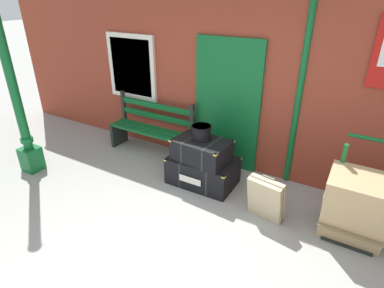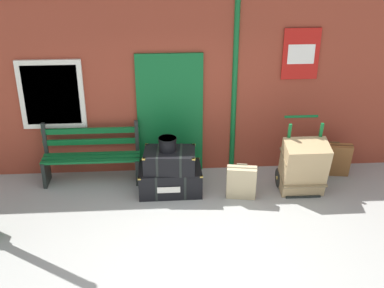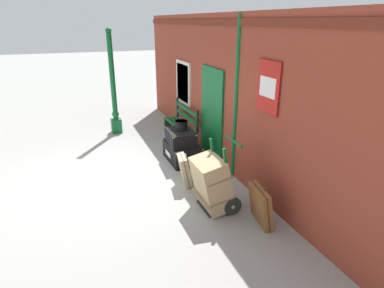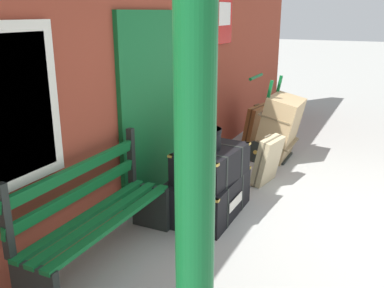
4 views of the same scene
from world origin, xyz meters
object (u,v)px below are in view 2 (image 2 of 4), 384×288
Objects in this scene: platform_bench at (92,156)px; large_brown_trunk at (304,167)px; porters_trolley at (299,173)px; round_hatbox at (168,143)px; suitcase_brown at (241,182)px; steamer_trunk_middle at (170,160)px; suitcase_caramel at (333,159)px; steamer_trunk_base at (170,179)px.

large_brown_trunk is at bearing -10.97° from platform_bench.
large_brown_trunk is (-0.00, -0.17, 0.20)m from porters_trolley.
round_hatbox is at bearing 179.08° from porters_trolley.
large_brown_trunk reaches higher than suitcase_brown.
steamer_trunk_middle is 2.13m from porters_trolley.
large_brown_trunk is at bearing -140.84° from suitcase_caramel.
platform_bench is 1.41m from round_hatbox.
platform_bench reaches higher than steamer_trunk_base.
steamer_trunk_middle is 2.94× the size of round_hatbox.
porters_trolley is (3.40, -0.49, -0.17)m from platform_bench.
suitcase_caramel reaches higher than suitcase_brown.
steamer_trunk_base is 0.65m from round_hatbox.
suitcase_brown is at bearing -158.19° from suitcase_caramel.
round_hatbox is at bearing 163.76° from suitcase_brown.
steamer_trunk_base is 1.16m from suitcase_brown.
steamer_trunk_middle reaches higher than steamer_trunk_base.
porters_trolley is 0.77m from suitcase_caramel.
round_hatbox is at bearing -19.70° from platform_bench.
large_brown_trunk is at bearing 7.01° from suitcase_brown.
large_brown_trunk is (3.40, -0.66, 0.03)m from platform_bench.
steamer_trunk_middle is 0.89× the size of large_brown_trunk.
suitcase_brown is at bearing -15.19° from steamer_trunk_middle.
suitcase_caramel is at bearing 29.13° from porters_trolley.
round_hatbox reaches higher than suitcase_caramel.
steamer_trunk_base is 1.07× the size of large_brown_trunk.
porters_trolley is at bearing 90.00° from large_brown_trunk.
round_hatbox is (-0.03, 0.03, 0.28)m from steamer_trunk_middle.
suitcase_caramel is (2.78, 0.33, 0.10)m from steamer_trunk_base.
suitcase_caramel is at bearing 39.16° from large_brown_trunk.
suitcase_brown is (-1.00, -0.30, 0.03)m from porters_trolley.
large_brown_trunk reaches higher than steamer_trunk_base.
steamer_trunk_base is 2.14m from large_brown_trunk.
steamer_trunk_middle is at bearing 164.81° from suitcase_brown.
suitcase_brown is (1.11, -0.34, 0.09)m from steamer_trunk_base.
suitcase_caramel is at bearing 6.90° from round_hatbox.
suitcase_brown is 1.80m from suitcase_caramel.
steamer_trunk_middle is at bearing 179.87° from porters_trolley.
suitcase_caramel is at bearing 21.81° from suitcase_brown.
platform_bench reaches higher than round_hatbox.
large_brown_trunk is at bearing -4.80° from steamer_trunk_middle.
round_hatbox reaches higher than steamer_trunk_base.
large_brown_trunk is (2.11, -0.22, 0.27)m from steamer_trunk_base.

